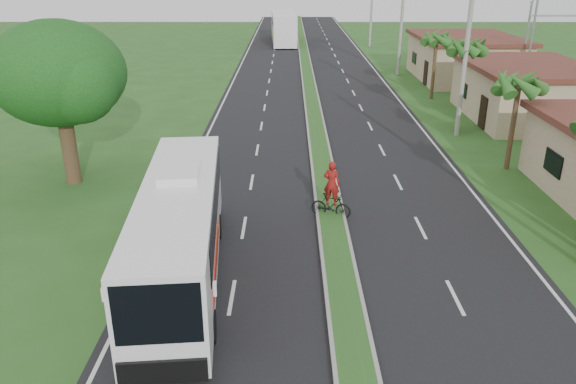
{
  "coord_description": "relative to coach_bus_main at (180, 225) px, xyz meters",
  "views": [
    {
      "loc": [
        -1.71,
        -15.03,
        9.71
      ],
      "look_at": [
        -1.75,
        4.36,
        1.8
      ],
      "focal_mm": 35.0,
      "sensor_mm": 36.0,
      "label": 1
    }
  ],
  "objects": [
    {
      "name": "coach_bus_far",
      "position": [
        2.74,
        59.78,
        0.24
      ],
      "size": [
        3.49,
        13.31,
        3.84
      ],
      "rotation": [
        0.0,
        0.0,
        0.05
      ],
      "color": "white",
      "rests_on": "ground"
    },
    {
      "name": "lane_edge_left",
      "position": [
        -1.5,
        18.8,
        -1.94
      ],
      "size": [
        0.12,
        160.0,
        0.01
      ],
      "primitive_type": "cube",
      "color": "silver",
      "rests_on": "ground"
    },
    {
      "name": "ground",
      "position": [
        5.2,
        -1.2,
        -1.94
      ],
      "size": [
        180.0,
        180.0,
        0.0
      ],
      "primitive_type": "plane",
      "color": "#294E1C",
      "rests_on": "ground"
    },
    {
      "name": "lane_edge_right",
      "position": [
        11.9,
        18.8,
        -1.94
      ],
      "size": [
        0.12,
        160.0,
        0.01
      ],
      "primitive_type": "cube",
      "color": "silver",
      "rests_on": "ground"
    },
    {
      "name": "palm_verge_b",
      "position": [
        14.6,
        10.8,
        2.42
      ],
      "size": [
        2.4,
        2.4,
        5.05
      ],
      "color": "#473321",
      "rests_on": "ground"
    },
    {
      "name": "coach_bus_main",
      "position": [
        0.0,
        0.0,
        0.0
      ],
      "size": [
        3.25,
        11.08,
        3.53
      ],
      "rotation": [
        0.0,
        0.0,
        0.09
      ],
      "color": "white",
      "rests_on": "ground"
    },
    {
      "name": "palm_verge_c",
      "position": [
        14.0,
        17.8,
        3.18
      ],
      "size": [
        2.4,
        2.4,
        5.85
      ],
      "color": "#473321",
      "rests_on": "ground"
    },
    {
      "name": "median_strip",
      "position": [
        5.2,
        18.8,
        -1.84
      ],
      "size": [
        1.2,
        160.0,
        0.18
      ],
      "color": "gray",
      "rests_on": "ground"
    },
    {
      "name": "utility_pole_d",
      "position": [
        13.7,
        56.8,
        3.48
      ],
      "size": [
        1.6,
        0.28,
        10.5
      ],
      "color": "gray",
      "rests_on": "ground"
    },
    {
      "name": "shade_tree",
      "position": [
        -6.91,
        8.82,
        3.09
      ],
      "size": [
        6.3,
        6.0,
        7.54
      ],
      "color": "#473321",
      "rests_on": "ground"
    },
    {
      "name": "utility_pole_b",
      "position": [
        13.68,
        16.8,
        4.32
      ],
      "size": [
        3.2,
        0.28,
        12.0
      ],
      "color": "gray",
      "rests_on": "ground"
    },
    {
      "name": "palm_verge_d",
      "position": [
        14.5,
        26.8,
        2.61
      ],
      "size": [
        2.4,
        2.4,
        5.25
      ],
      "color": "#473321",
      "rests_on": "ground"
    },
    {
      "name": "road_asphalt",
      "position": [
        5.2,
        18.8,
        -1.93
      ],
      "size": [
        14.0,
        160.0,
        0.02
      ],
      "primitive_type": "cube",
      "color": "black",
      "rests_on": "ground"
    },
    {
      "name": "shop_mid",
      "position": [
        19.2,
        20.8,
        -0.08
      ],
      "size": [
        7.6,
        10.6,
        3.67
      ],
      "color": "tan",
      "rests_on": "ground"
    },
    {
      "name": "shop_far",
      "position": [
        19.2,
        34.8,
        -0.01
      ],
      "size": [
        8.6,
        11.6,
        3.82
      ],
      "color": "tan",
      "rests_on": "ground"
    },
    {
      "name": "motorcyclist",
      "position": [
        5.22,
        4.84,
        -1.03
      ],
      "size": [
        1.75,
        1.03,
        2.43
      ],
      "rotation": [
        0.0,
        0.0,
        -0.35
      ],
      "color": "black",
      "rests_on": "ground"
    },
    {
      "name": "utility_pole_c",
      "position": [
        13.7,
        36.8,
        3.73
      ],
      "size": [
        1.6,
        0.28,
        11.0
      ],
      "color": "gray",
      "rests_on": "ground"
    }
  ]
}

